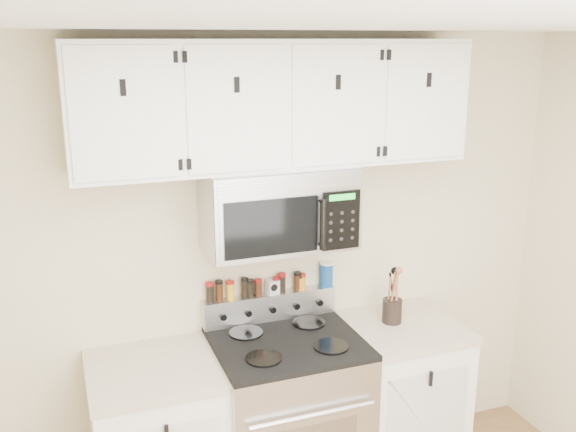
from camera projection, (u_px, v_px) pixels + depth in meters
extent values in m
cube|color=beige|center=(267.00, 266.00, 3.54)|extent=(3.50, 0.01, 2.50)
cube|color=white|center=(482.00, 25.00, 1.63)|extent=(3.50, 3.50, 0.01)
cube|color=#B7B7BA|center=(288.00, 423.00, 3.46)|extent=(0.76, 0.65, 0.92)
cube|color=black|center=(288.00, 343.00, 3.33)|extent=(0.76, 0.65, 0.03)
cube|color=#B7B7BA|center=(270.00, 306.00, 3.56)|extent=(0.76, 0.08, 0.15)
cylinder|color=black|center=(264.00, 358.00, 3.13)|extent=(0.18, 0.18, 0.01)
cylinder|color=black|center=(331.00, 346.00, 3.25)|extent=(0.18, 0.18, 0.01)
cylinder|color=black|center=(246.00, 333.00, 3.40)|extent=(0.18, 0.18, 0.01)
cylinder|color=black|center=(309.00, 323.00, 3.52)|extent=(0.18, 0.18, 0.01)
cube|color=#B9A88D|center=(154.00, 370.00, 3.13)|extent=(0.64, 0.62, 0.04)
cube|color=white|center=(398.00, 400.00, 3.72)|extent=(0.62, 0.60, 0.88)
cube|color=#B9A88D|center=(401.00, 327.00, 3.59)|extent=(0.64, 0.62, 0.04)
cube|color=#9E9EA3|center=(278.00, 208.00, 3.27)|extent=(0.76, 0.38, 0.42)
cube|color=#B7B7BA|center=(292.00, 183.00, 3.04)|extent=(0.73, 0.01, 0.08)
cube|color=black|center=(272.00, 227.00, 3.06)|extent=(0.47, 0.01, 0.28)
cube|color=black|center=(341.00, 220.00, 3.19)|extent=(0.20, 0.01, 0.30)
cylinder|color=black|center=(323.00, 224.00, 3.11)|extent=(0.03, 0.03, 0.26)
cube|color=white|center=(276.00, 104.00, 3.15)|extent=(2.00, 0.33, 0.62)
cube|color=white|center=(124.00, 114.00, 2.74)|extent=(0.46, 0.01, 0.57)
cube|color=black|center=(123.00, 88.00, 2.71)|extent=(0.02, 0.01, 0.07)
cube|color=white|center=(237.00, 110.00, 2.91)|extent=(0.46, 0.01, 0.57)
cube|color=black|center=(237.00, 85.00, 2.88)|extent=(0.03, 0.01, 0.07)
cube|color=white|center=(337.00, 106.00, 3.08)|extent=(0.46, 0.01, 0.57)
cube|color=black|center=(338.00, 82.00, 3.04)|extent=(0.03, 0.01, 0.07)
cube|color=white|center=(427.00, 102.00, 3.25)|extent=(0.46, 0.01, 0.57)
cube|color=black|center=(429.00, 80.00, 3.21)|extent=(0.02, 0.01, 0.07)
cylinder|color=black|center=(392.00, 311.00, 3.60)|extent=(0.11, 0.11, 0.14)
cylinder|color=#955736|center=(393.00, 293.00, 3.57)|extent=(0.01, 0.01, 0.25)
cylinder|color=#955736|center=(397.00, 292.00, 3.56)|extent=(0.01, 0.01, 0.27)
cylinder|color=#955736|center=(389.00, 295.00, 3.57)|extent=(0.01, 0.01, 0.24)
cylinder|color=black|center=(393.00, 293.00, 3.59)|extent=(0.01, 0.01, 0.24)
cylinder|color=#955736|center=(393.00, 294.00, 3.55)|extent=(0.01, 0.01, 0.26)
cube|color=silver|center=(272.00, 287.00, 3.54)|extent=(0.08, 0.07, 0.08)
cylinder|color=navy|center=(326.00, 275.00, 3.64)|extent=(0.08, 0.08, 0.13)
cylinder|color=white|center=(326.00, 263.00, 3.62)|extent=(0.08, 0.08, 0.01)
cylinder|color=black|center=(210.00, 294.00, 3.42)|extent=(0.04, 0.04, 0.10)
cylinder|color=#A00C12|center=(210.00, 284.00, 3.40)|extent=(0.04, 0.04, 0.02)
cylinder|color=#391D0D|center=(219.00, 292.00, 3.44)|extent=(0.04, 0.04, 0.10)
cylinder|color=black|center=(219.00, 282.00, 3.42)|extent=(0.04, 0.04, 0.02)
cylinder|color=gold|center=(230.00, 292.00, 3.46)|extent=(0.04, 0.04, 0.09)
cylinder|color=#AD150D|center=(230.00, 282.00, 3.44)|extent=(0.04, 0.04, 0.02)
cylinder|color=black|center=(245.00, 289.00, 3.48)|extent=(0.04, 0.04, 0.10)
cylinder|color=black|center=(245.00, 279.00, 3.47)|extent=(0.04, 0.04, 0.02)
cylinder|color=black|center=(250.00, 290.00, 3.50)|extent=(0.04, 0.04, 0.08)
cylinder|color=black|center=(250.00, 281.00, 3.48)|extent=(0.04, 0.04, 0.02)
cylinder|color=#3C1C0E|center=(258.00, 289.00, 3.51)|extent=(0.04, 0.04, 0.08)
cylinder|color=maroon|center=(258.00, 281.00, 3.50)|extent=(0.04, 0.04, 0.02)
cylinder|color=gold|center=(276.00, 286.00, 3.55)|extent=(0.04, 0.04, 0.07)
cylinder|color=maroon|center=(276.00, 279.00, 3.54)|extent=(0.04, 0.04, 0.02)
cylinder|color=black|center=(282.00, 284.00, 3.56)|extent=(0.04, 0.04, 0.09)
cylinder|color=#9E0C0F|center=(282.00, 275.00, 3.54)|extent=(0.04, 0.04, 0.02)
cylinder|color=#3A1D0D|center=(298.00, 282.00, 3.59)|extent=(0.04, 0.04, 0.09)
cylinder|color=black|center=(298.00, 274.00, 3.57)|extent=(0.04, 0.04, 0.02)
cylinder|color=orange|center=(299.00, 284.00, 3.59)|extent=(0.04, 0.04, 0.07)
cylinder|color=black|center=(299.00, 276.00, 3.58)|extent=(0.04, 0.04, 0.02)
cylinder|color=#C08F16|center=(302.00, 283.00, 3.60)|extent=(0.04, 0.04, 0.08)
cylinder|color=#AC130D|center=(302.00, 275.00, 3.59)|extent=(0.04, 0.04, 0.02)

